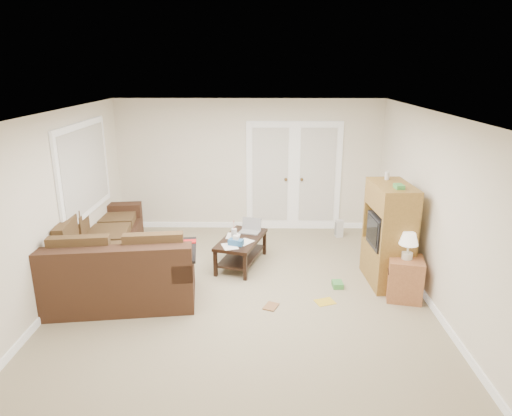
{
  "coord_description": "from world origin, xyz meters",
  "views": [
    {
      "loc": [
        0.26,
        -5.78,
        3.05
      ],
      "look_at": [
        0.16,
        0.5,
        1.1
      ],
      "focal_mm": 32.0,
      "sensor_mm": 36.0,
      "label": 1
    }
  ],
  "objects_px": {
    "sectional_sofa": "(109,257)",
    "side_cabinet": "(405,275)",
    "tv_armoire": "(388,234)",
    "coffee_table": "(242,250)"
  },
  "relations": [
    {
      "from": "sectional_sofa",
      "to": "side_cabinet",
      "type": "bearing_deg",
      "value": -14.28
    },
    {
      "from": "sectional_sofa",
      "to": "tv_armoire",
      "type": "distance_m",
      "value": 4.1
    },
    {
      "from": "coffee_table",
      "to": "sectional_sofa",
      "type": "bearing_deg",
      "value": -146.8
    },
    {
      "from": "coffee_table",
      "to": "side_cabinet",
      "type": "bearing_deg",
      "value": -9.38
    },
    {
      "from": "tv_armoire",
      "to": "side_cabinet",
      "type": "distance_m",
      "value": 0.67
    },
    {
      "from": "coffee_table",
      "to": "tv_armoire",
      "type": "bearing_deg",
      "value": 1.13
    },
    {
      "from": "tv_armoire",
      "to": "side_cabinet",
      "type": "xyz_separation_m",
      "value": [
        0.13,
        -0.51,
        -0.41
      ]
    },
    {
      "from": "tv_armoire",
      "to": "coffee_table",
      "type": "bearing_deg",
      "value": 161.49
    },
    {
      "from": "coffee_table",
      "to": "side_cabinet",
      "type": "relative_size",
      "value": 1.28
    },
    {
      "from": "sectional_sofa",
      "to": "coffee_table",
      "type": "distance_m",
      "value": 2.03
    }
  ]
}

